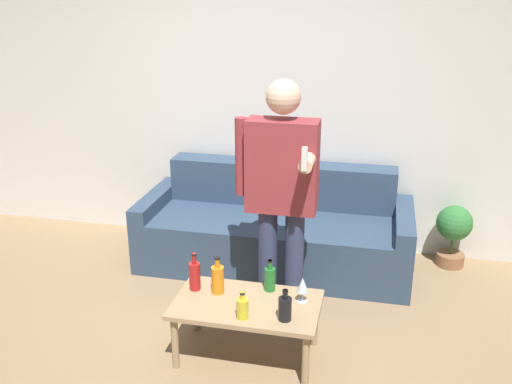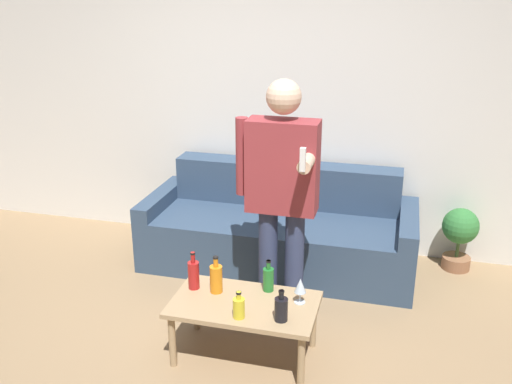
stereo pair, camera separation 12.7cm
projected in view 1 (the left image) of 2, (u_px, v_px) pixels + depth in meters
ground_plane at (198, 373)px, 3.44m from camera, size 16.00×16.00×0.00m
wall_back at (266, 92)px, 4.80m from camera, size 8.00×0.06×2.70m
couch at (276, 230)px, 4.72m from camera, size 2.19×0.87×0.79m
coffee_table at (247, 309)px, 3.49m from camera, size 0.89×0.52×0.38m
bottle_orange at (285, 308)px, 3.27m from camera, size 0.08×0.08×0.19m
bottle_green at (270, 278)px, 3.58m from camera, size 0.07×0.07×0.21m
bottle_dark at (218, 279)px, 3.55m from camera, size 0.08×0.08×0.25m
bottle_yellow at (195, 275)px, 3.59m from camera, size 0.07×0.07×0.25m
bottle_red at (242, 308)px, 3.29m from camera, size 0.07×0.07×0.17m
wine_glass_near at (303, 285)px, 3.44m from camera, size 0.07×0.07×0.16m
person_standing_front at (281, 186)px, 3.70m from camera, size 0.54×0.44×1.67m
potted_plant at (454, 230)px, 4.65m from camera, size 0.29×0.29×0.52m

